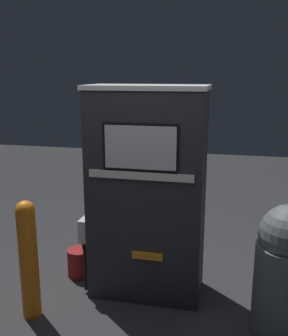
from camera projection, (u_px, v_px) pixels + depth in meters
The scene contains 5 objects.
ground_plane at pixel (141, 305), 3.53m from camera, with size 14.00×14.00×0.00m, color #2D2D30.
gas_pump at pixel (147, 194), 3.55m from camera, with size 1.12×0.55×1.93m.
safety_bollard at pixel (28, 257), 3.25m from camera, with size 0.16×0.16×1.03m.
trash_bin at pixel (288, 270), 3.04m from camera, with size 0.51×0.51×1.07m.
squeegee_bucket at pixel (79, 262), 4.01m from camera, with size 0.24×0.24×0.63m.
Camera 1 is at (0.74, -3.06, 2.02)m, focal length 42.00 mm.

